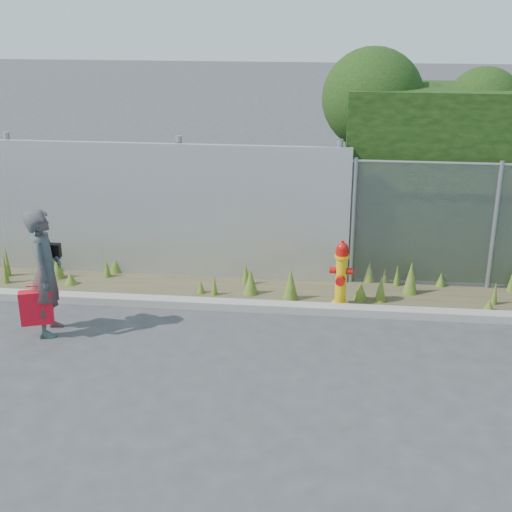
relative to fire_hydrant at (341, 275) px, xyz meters
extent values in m
plane|color=#37373A|center=(-0.89, -2.08, -0.50)|extent=(80.00, 80.00, 0.00)
cube|color=gray|center=(-0.89, -0.28, -0.44)|extent=(16.00, 0.22, 0.12)
cube|color=#463D28|center=(-0.89, 0.32, -0.49)|extent=(16.00, 1.20, 0.01)
cone|color=#445F1C|center=(-3.70, 0.92, -0.30)|extent=(0.22, 0.22, 0.40)
cone|color=#445F1C|center=(0.47, 0.95, -0.32)|extent=(0.18, 0.18, 0.35)
cone|color=#445F1C|center=(-3.79, 0.70, -0.35)|extent=(0.14, 0.14, 0.30)
cone|color=#445F1C|center=(-1.37, 0.26, -0.29)|extent=(0.23, 0.23, 0.41)
cone|color=#445F1C|center=(-4.27, 0.32, -0.40)|extent=(0.21, 0.21, 0.20)
cone|color=#445F1C|center=(-0.75, 0.12, -0.24)|extent=(0.24, 0.24, 0.51)
cone|color=#445F1C|center=(-2.14, 0.21, -0.39)|extent=(0.13, 0.13, 0.22)
cone|color=#445F1C|center=(2.29, 0.26, -0.31)|extent=(0.11, 0.11, 0.37)
cone|color=#445F1C|center=(-1.92, 0.16, -0.33)|extent=(0.11, 0.11, 0.33)
cone|color=#445F1C|center=(2.66, 0.80, -0.30)|extent=(0.14, 0.14, 0.39)
cone|color=#445F1C|center=(2.17, 0.02, -0.40)|extent=(0.17, 0.17, 0.19)
cone|color=#445F1C|center=(1.08, 0.54, -0.23)|extent=(0.23, 0.23, 0.53)
cone|color=#445F1C|center=(0.90, 0.84, -0.32)|extent=(0.11, 0.11, 0.36)
cone|color=#445F1C|center=(-4.78, 0.84, -0.35)|extent=(0.21, 0.21, 0.30)
cone|color=#445F1C|center=(-5.32, 0.27, -0.24)|extent=(0.10, 0.10, 0.51)
cone|color=#445F1C|center=(0.60, 0.19, -0.29)|extent=(0.18, 0.18, 0.41)
cone|color=#445F1C|center=(1.59, 0.88, -0.38)|extent=(0.15, 0.15, 0.24)
cone|color=#445F1C|center=(-4.56, 0.56, -0.29)|extent=(0.21, 0.21, 0.41)
cone|color=#445F1C|center=(0.72, 0.96, -0.38)|extent=(0.11, 0.11, 0.24)
cone|color=#445F1C|center=(0.31, 0.22, -0.34)|extent=(0.22, 0.22, 0.31)
cone|color=#445F1C|center=(-1.49, 0.63, -0.31)|extent=(0.14, 0.14, 0.38)
cone|color=#445F1C|center=(-5.42, 0.55, -0.24)|extent=(0.11, 0.11, 0.52)
cube|color=#B5B7BC|center=(-4.14, 0.92, 0.60)|extent=(8.50, 0.08, 2.20)
cylinder|color=gray|center=(-5.39, 1.04, 0.65)|extent=(0.10, 0.10, 2.30)
cylinder|color=gray|center=(-2.59, 1.04, 0.65)|extent=(0.10, 0.10, 2.30)
cylinder|color=gray|center=(-0.09, 1.04, 0.65)|extent=(0.10, 0.10, 2.30)
cylinder|color=gray|center=(0.16, 0.92, 0.53)|extent=(0.07, 0.07, 2.05)
cylinder|color=gray|center=(2.31, 0.92, 0.53)|extent=(0.07, 0.07, 2.05)
sphere|color=black|center=(0.42, 1.98, 2.29)|extent=(1.64, 1.64, 1.64)
sphere|color=black|center=(1.28, 2.04, 1.97)|extent=(1.18, 1.18, 1.18)
sphere|color=black|center=(2.16, 1.94, 2.22)|extent=(1.21, 1.21, 1.21)
cylinder|color=#DDAA0B|center=(0.00, 0.01, -0.47)|extent=(0.25, 0.25, 0.05)
cylinder|color=#DDAA0B|center=(0.00, 0.01, -0.11)|extent=(0.16, 0.16, 0.77)
cylinder|color=#DDAA0B|center=(0.00, 0.01, 0.29)|extent=(0.22, 0.22, 0.05)
cylinder|color=#B20F0A|center=(0.00, 0.01, 0.35)|extent=(0.19, 0.19, 0.09)
sphere|color=#B20F0A|center=(0.00, 0.01, 0.42)|extent=(0.17, 0.17, 0.17)
cylinder|color=#B20F0A|center=(0.00, 0.01, 0.51)|extent=(0.05, 0.05, 0.05)
cylinder|color=#B20F0A|center=(-0.13, 0.01, 0.06)|extent=(0.09, 0.10, 0.10)
cylinder|color=#B20F0A|center=(0.13, 0.01, 0.06)|extent=(0.09, 0.10, 0.10)
cylinder|color=#B20F0A|center=(0.00, -0.12, -0.05)|extent=(0.14, 0.11, 0.14)
imported|color=#0F605D|center=(-3.96, -1.30, 0.39)|extent=(0.50, 0.69, 1.76)
cube|color=red|center=(-4.06, -1.48, -0.05)|extent=(0.42, 0.16, 0.47)
cylinder|color=red|center=(-4.06, -1.48, 0.26)|extent=(0.20, 0.02, 0.02)
cube|color=black|center=(-3.93, -1.11, 0.63)|extent=(0.26, 0.11, 0.19)
camera|label=1|loc=(-0.19, -9.79, 3.94)|focal=50.00mm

